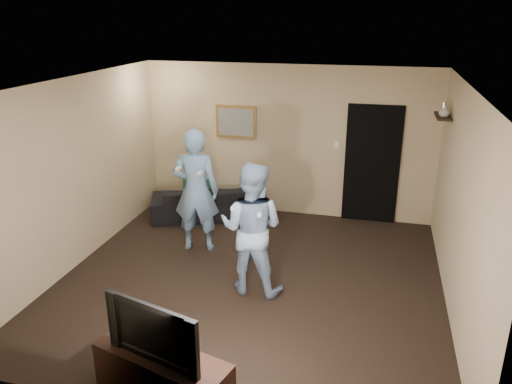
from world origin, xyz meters
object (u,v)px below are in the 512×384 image
(sofa, at_px, (208,201))
(tv_console, at_px, (163,376))
(wii_player_left, at_px, (196,191))
(wii_player_right, at_px, (252,229))
(television, at_px, (159,328))

(sofa, height_order, tv_console, sofa)
(sofa, height_order, wii_player_left, wii_player_left)
(wii_player_right, bearing_deg, wii_player_left, 138.69)
(wii_player_right, bearing_deg, tv_console, -98.22)
(sofa, relative_size, wii_player_left, 1.04)
(tv_console, xyz_separation_m, wii_player_right, (0.30, 2.09, 0.61))
(tv_console, distance_m, television, 0.52)
(tv_console, height_order, wii_player_left, wii_player_left)
(sofa, distance_m, tv_console, 4.40)
(tv_console, distance_m, wii_player_right, 2.19)
(sofa, height_order, television, television)
(sofa, relative_size, wii_player_right, 1.13)
(tv_console, relative_size, wii_player_left, 0.72)
(sofa, height_order, wii_player_right, wii_player_right)
(wii_player_left, xyz_separation_m, wii_player_right, (1.09, -0.96, -0.07))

